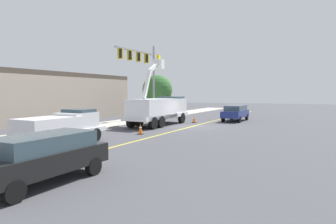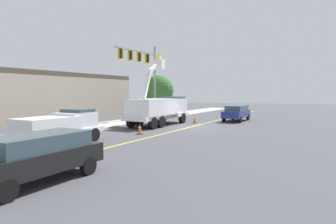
{
  "view_description": "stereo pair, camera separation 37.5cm",
  "coord_description": "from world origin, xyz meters",
  "px_view_note": "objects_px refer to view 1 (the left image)",
  "views": [
    {
      "loc": [
        -26.08,
        -6.83,
        3.14
      ],
      "look_at": [
        -1.64,
        1.71,
        1.4
      ],
      "focal_mm": 31.83,
      "sensor_mm": 36.0,
      "label": 1
    },
    {
      "loc": [
        -25.96,
        -7.19,
        3.14
      ],
      "look_at": [
        -1.64,
        1.71,
        1.4
      ],
      "focal_mm": 31.83,
      "sensor_mm": 36.0,
      "label": 2
    }
  ],
  "objects_px": {
    "service_pickup_truck": "(61,126)",
    "trailing_sedan": "(42,155)",
    "traffic_cone_mid_front": "(141,129)",
    "utility_bucket_truck": "(159,108)",
    "passing_minivan": "(235,112)",
    "traffic_cone_mid_rear": "(194,119)",
    "traffic_signal_mast": "(143,66)",
    "traffic_cone_leading": "(41,151)"
  },
  "relations": [
    {
      "from": "utility_bucket_truck",
      "to": "passing_minivan",
      "type": "distance_m",
      "value": 9.19
    },
    {
      "from": "service_pickup_truck",
      "to": "trailing_sedan",
      "type": "distance_m",
      "value": 7.81
    },
    {
      "from": "traffic_cone_mid_rear",
      "to": "traffic_signal_mast",
      "type": "height_order",
      "value": "traffic_signal_mast"
    },
    {
      "from": "service_pickup_truck",
      "to": "traffic_cone_mid_rear",
      "type": "distance_m",
      "value": 15.5
    },
    {
      "from": "traffic_cone_mid_front",
      "to": "traffic_signal_mast",
      "type": "xyz_separation_m",
      "value": [
        8.89,
        3.79,
        5.47
      ]
    },
    {
      "from": "utility_bucket_truck",
      "to": "traffic_signal_mast",
      "type": "distance_m",
      "value": 5.86
    },
    {
      "from": "utility_bucket_truck",
      "to": "traffic_cone_leading",
      "type": "relative_size",
      "value": 10.99
    },
    {
      "from": "traffic_signal_mast",
      "to": "trailing_sedan",
      "type": "bearing_deg",
      "value": -165.03
    },
    {
      "from": "utility_bucket_truck",
      "to": "traffic_cone_leading",
      "type": "distance_m",
      "value": 15.25
    },
    {
      "from": "passing_minivan",
      "to": "traffic_signal_mast",
      "type": "xyz_separation_m",
      "value": [
        -3.8,
        9.28,
        4.89
      ]
    },
    {
      "from": "trailing_sedan",
      "to": "traffic_cone_mid_front",
      "type": "bearing_deg",
      "value": 8.53
    },
    {
      "from": "traffic_cone_mid_front",
      "to": "traffic_cone_leading",
      "type": "bearing_deg",
      "value": 174.15
    },
    {
      "from": "utility_bucket_truck",
      "to": "traffic_cone_mid_rear",
      "type": "xyz_separation_m",
      "value": [
        3.16,
        -2.64,
        -1.21
      ]
    },
    {
      "from": "passing_minivan",
      "to": "traffic_cone_mid_rear",
      "type": "xyz_separation_m",
      "value": [
        -3.42,
        3.74,
        -0.58
      ]
    },
    {
      "from": "passing_minivan",
      "to": "trailing_sedan",
      "type": "distance_m",
      "value": 24.98
    },
    {
      "from": "service_pickup_truck",
      "to": "passing_minivan",
      "type": "distance_m",
      "value": 19.99
    },
    {
      "from": "service_pickup_truck",
      "to": "trailing_sedan",
      "type": "relative_size",
      "value": 1.16
    },
    {
      "from": "service_pickup_truck",
      "to": "traffic_cone_leading",
      "type": "relative_size",
      "value": 7.58
    },
    {
      "from": "traffic_cone_leading",
      "to": "utility_bucket_truck",
      "type": "bearing_deg",
      "value": -0.16
    },
    {
      "from": "trailing_sedan",
      "to": "traffic_cone_mid_rear",
      "type": "relative_size",
      "value": 6.32
    },
    {
      "from": "traffic_cone_leading",
      "to": "traffic_cone_mid_rear",
      "type": "relative_size",
      "value": 0.97
    },
    {
      "from": "service_pickup_truck",
      "to": "traffic_signal_mast",
      "type": "bearing_deg",
      "value": 4.59
    },
    {
      "from": "service_pickup_truck",
      "to": "traffic_cone_mid_rear",
      "type": "bearing_deg",
      "value": -16.44
    },
    {
      "from": "passing_minivan",
      "to": "traffic_cone_mid_front",
      "type": "distance_m",
      "value": 13.84
    },
    {
      "from": "traffic_signal_mast",
      "to": "traffic_cone_mid_front",
      "type": "bearing_deg",
      "value": -156.93
    },
    {
      "from": "traffic_cone_leading",
      "to": "traffic_cone_mid_rear",
      "type": "distance_m",
      "value": 18.55
    },
    {
      "from": "traffic_cone_mid_rear",
      "to": "passing_minivan",
      "type": "bearing_deg",
      "value": -47.58
    },
    {
      "from": "utility_bucket_truck",
      "to": "service_pickup_truck",
      "type": "relative_size",
      "value": 1.45
    },
    {
      "from": "service_pickup_truck",
      "to": "traffic_cone_mid_front",
      "type": "relative_size",
      "value": 7.32
    },
    {
      "from": "trailing_sedan",
      "to": "traffic_cone_mid_front",
      "type": "relative_size",
      "value": 6.29
    },
    {
      "from": "utility_bucket_truck",
      "to": "traffic_cone_mid_front",
      "type": "relative_size",
      "value": 10.62
    },
    {
      "from": "utility_bucket_truck",
      "to": "traffic_signal_mast",
      "type": "xyz_separation_m",
      "value": [
        2.78,
        2.9,
        4.26
      ]
    },
    {
      "from": "traffic_cone_leading",
      "to": "traffic_cone_mid_rear",
      "type": "bearing_deg",
      "value": -8.32
    },
    {
      "from": "traffic_signal_mast",
      "to": "service_pickup_truck",
      "type": "bearing_deg",
      "value": -175.41
    },
    {
      "from": "traffic_cone_mid_front",
      "to": "traffic_cone_mid_rear",
      "type": "bearing_deg",
      "value": -10.72
    },
    {
      "from": "trailing_sedan",
      "to": "traffic_cone_leading",
      "type": "bearing_deg",
      "value": 43.06
    },
    {
      "from": "traffic_cone_leading",
      "to": "trailing_sedan",
      "type": "bearing_deg",
      "value": -136.94
    },
    {
      "from": "utility_bucket_truck",
      "to": "traffic_cone_leading",
      "type": "height_order",
      "value": "utility_bucket_truck"
    },
    {
      "from": "utility_bucket_truck",
      "to": "trailing_sedan",
      "type": "distance_m",
      "value": 18.33
    },
    {
      "from": "trailing_sedan",
      "to": "passing_minivan",
      "type": "bearing_deg",
      "value": -8.51
    },
    {
      "from": "trailing_sedan",
      "to": "traffic_cone_mid_rear",
      "type": "distance_m",
      "value": 21.29
    },
    {
      "from": "passing_minivan",
      "to": "traffic_cone_mid_front",
      "type": "xyz_separation_m",
      "value": [
        -12.69,
        5.5,
        -0.58
      ]
    }
  ]
}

